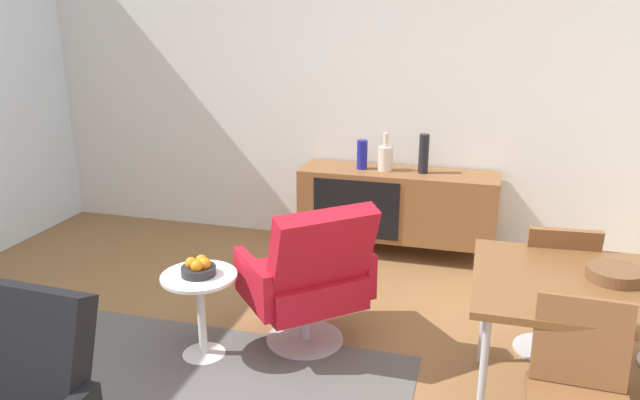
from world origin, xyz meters
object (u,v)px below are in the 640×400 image
at_px(fruit_bowl, 199,268).
at_px(vase_ceramic_small, 424,154).
at_px(dining_chair_back_left, 554,284).
at_px(vase_cobalt, 385,157).
at_px(vase_sculptural_dark, 362,155).
at_px(dining_chair_front_left, 578,399).
at_px(lounge_chair_red, 309,276).
at_px(side_table_round, 201,306).
at_px(sideboard, 397,204).
at_px(wooden_bowl_on_table, 615,274).

bearing_deg(fruit_bowl, vase_ceramic_small, 60.32).
bearing_deg(dining_chair_back_left, vase_cobalt, 132.55).
distance_m(vase_sculptural_dark, dining_chair_front_left, 2.85).
height_order(vase_cobalt, vase_ceramic_small, vase_ceramic_small).
xyz_separation_m(vase_ceramic_small, fruit_bowl, (-1.06, -1.87, -0.31)).
bearing_deg(vase_cobalt, fruit_bowl, -111.95).
height_order(lounge_chair_red, fruit_bowl, lounge_chair_red).
xyz_separation_m(lounge_chair_red, fruit_bowl, (-0.58, -0.26, 0.10)).
relative_size(dining_chair_back_left, fruit_bowl, 4.28).
distance_m(lounge_chair_red, side_table_round, 0.66).
height_order(side_table_round, fruit_bowl, fruit_bowl).
height_order(sideboard, dining_chair_back_left, dining_chair_back_left).
relative_size(side_table_round, fruit_bowl, 2.60).
bearing_deg(vase_ceramic_small, dining_chair_back_left, -55.63).
distance_m(vase_sculptural_dark, side_table_round, 2.02).
xyz_separation_m(vase_sculptural_dark, lounge_chair_red, (0.02, -1.60, -0.37)).
height_order(sideboard, wooden_bowl_on_table, wooden_bowl_on_table).
bearing_deg(dining_chair_front_left, wooden_bowl_on_table, 72.16).
bearing_deg(sideboard, wooden_bowl_on_table, -54.19).
bearing_deg(lounge_chair_red, vase_cobalt, 84.05).
bearing_deg(sideboard, lounge_chair_red, -99.88).
height_order(vase_cobalt, side_table_round, vase_cobalt).
height_order(vase_sculptural_dark, fruit_bowl, vase_sculptural_dark).
relative_size(vase_ceramic_small, dining_chair_back_left, 0.37).
bearing_deg(vase_sculptural_dark, fruit_bowl, -106.83).
distance_m(sideboard, fruit_bowl, 2.06).
bearing_deg(wooden_bowl_on_table, sideboard, 125.81).
distance_m(vase_ceramic_small, lounge_chair_red, 1.72).
xyz_separation_m(sideboard, wooden_bowl_on_table, (1.31, -1.82, 0.33)).
distance_m(vase_sculptural_dark, dining_chair_back_left, 1.97).
xyz_separation_m(vase_ceramic_small, dining_chair_front_left, (0.91, -2.45, -0.41)).
height_order(vase_sculptural_dark, dining_chair_front_left, vase_sculptural_dark).
relative_size(sideboard, fruit_bowl, 8.00).
bearing_deg(dining_chair_front_left, lounge_chair_red, 148.66).
relative_size(lounge_chair_red, fruit_bowl, 4.73).
distance_m(sideboard, lounge_chair_red, 1.63).
relative_size(vase_sculptural_dark, dining_chair_front_left, 0.28).
xyz_separation_m(vase_cobalt, dining_chair_back_left, (1.22, -1.33, -0.36)).
relative_size(vase_ceramic_small, dining_chair_front_left, 0.37).
height_order(vase_ceramic_small, lounge_chair_red, vase_ceramic_small).
relative_size(sideboard, wooden_bowl_on_table, 6.15).
bearing_deg(vase_cobalt, wooden_bowl_on_table, -51.96).
relative_size(vase_ceramic_small, wooden_bowl_on_table, 1.21).
bearing_deg(fruit_bowl, dining_chair_back_left, 15.15).
xyz_separation_m(dining_chair_front_left, lounge_chair_red, (-1.39, 0.85, -0.00)).
xyz_separation_m(wooden_bowl_on_table, fruit_bowl, (-2.18, -0.05, -0.21)).
xyz_separation_m(vase_cobalt, vase_sculptural_dark, (-0.19, 0.00, 0.01)).
distance_m(vase_sculptural_dark, lounge_chair_red, 1.65).
bearing_deg(vase_cobalt, vase_ceramic_small, 0.00).
distance_m(dining_chair_front_left, side_table_round, 2.06).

